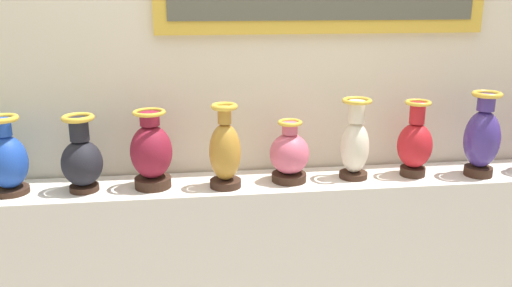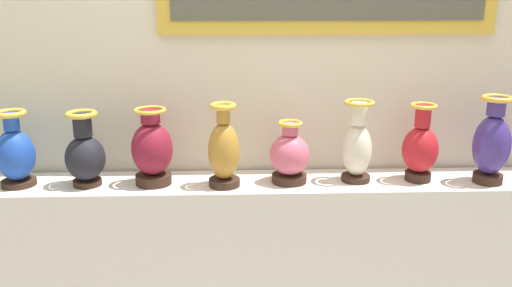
% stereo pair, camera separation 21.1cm
% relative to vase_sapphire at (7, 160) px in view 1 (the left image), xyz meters
% --- Properties ---
extents(display_shelf, '(3.71, 0.32, 0.80)m').
position_rel_vase_sapphire_xyz_m(display_shelf, '(1.05, 0.01, -0.55)').
color(display_shelf, silver).
rests_on(display_shelf, ground_plane).
extents(back_wall, '(5.10, 0.14, 3.12)m').
position_rel_vase_sapphire_xyz_m(back_wall, '(1.06, 0.23, 0.62)').
color(back_wall, beige).
rests_on(back_wall, ground_plane).
extents(vase_sapphire, '(0.16, 0.16, 0.34)m').
position_rel_vase_sapphire_xyz_m(vase_sapphire, '(0.00, 0.00, 0.00)').
color(vase_sapphire, '#382319').
rests_on(vase_sapphire, display_shelf).
extents(vase_onyx, '(0.17, 0.17, 0.33)m').
position_rel_vase_sapphire_xyz_m(vase_onyx, '(0.30, -0.01, -0.00)').
color(vase_onyx, '#382319').
rests_on(vase_onyx, display_shelf).
extents(vase_burgundy, '(0.18, 0.18, 0.34)m').
position_rel_vase_sapphire_xyz_m(vase_burgundy, '(0.59, -0.00, 0.01)').
color(vase_burgundy, '#382319').
rests_on(vase_burgundy, display_shelf).
extents(vase_ochre, '(0.14, 0.14, 0.37)m').
position_rel_vase_sapphire_xyz_m(vase_ochre, '(0.91, -0.04, 0.02)').
color(vase_ochre, '#382319').
rests_on(vase_ochre, display_shelf).
extents(vase_rose, '(0.18, 0.18, 0.28)m').
position_rel_vase_sapphire_xyz_m(vase_rose, '(1.20, -0.00, -0.02)').
color(vase_rose, '#382319').
rests_on(vase_rose, display_shelf).
extents(vase_ivory, '(0.13, 0.13, 0.37)m').
position_rel_vase_sapphire_xyz_m(vase_ivory, '(1.50, 0.01, 0.02)').
color(vase_ivory, '#382319').
rests_on(vase_ivory, display_shelf).
extents(vase_crimson, '(0.16, 0.16, 0.35)m').
position_rel_vase_sapphire_xyz_m(vase_crimson, '(1.78, 0.00, 0.01)').
color(vase_crimson, '#382319').
rests_on(vase_crimson, display_shelf).
extents(vase_indigo, '(0.16, 0.16, 0.39)m').
position_rel_vase_sapphire_xyz_m(vase_indigo, '(2.09, -0.04, 0.04)').
color(vase_indigo, '#382319').
rests_on(vase_indigo, display_shelf).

